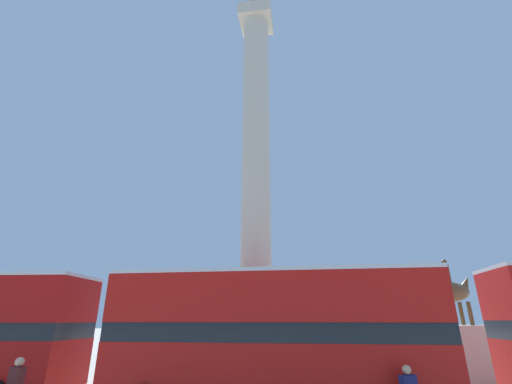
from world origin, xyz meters
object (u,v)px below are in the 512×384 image
object	(u,v)px
monument_column	(256,223)
street_lamp	(163,325)
equestrian_statue	(460,345)
bus_a	(272,332)

from	to	relation	value
monument_column	street_lamp	world-z (taller)	monument_column
equestrian_statue	street_lamp	xyz separation A→B (m)	(-13.59, -4.56, 0.96)
bus_a	street_lamp	world-z (taller)	street_lamp
monument_column	street_lamp	size ratio (longest dim) A/B	4.67
equestrian_statue	street_lamp	world-z (taller)	equestrian_statue
monument_column	equestrian_statue	distance (m)	11.73
monument_column	equestrian_statue	bearing A→B (deg)	16.27
bus_a	street_lamp	distance (m)	6.18
equestrian_statue	street_lamp	distance (m)	14.37
bus_a	equestrian_statue	size ratio (longest dim) A/B	1.78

